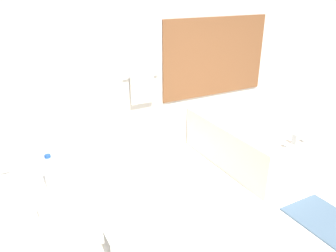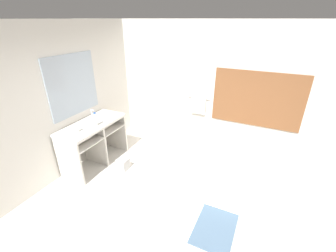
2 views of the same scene
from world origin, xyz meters
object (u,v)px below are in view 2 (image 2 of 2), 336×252
(bathtub, at_px, (243,162))
(water_bottle_1, at_px, (95,119))
(soap_dispenser, at_px, (77,128))
(waste_bin, at_px, (123,164))

(bathtub, bearing_deg, water_bottle_1, -161.55)
(bathtub, distance_m, water_bottle_1, 2.84)
(bathtub, distance_m, soap_dispenser, 3.05)
(bathtub, height_order, water_bottle_1, water_bottle_1)
(bathtub, xyz_separation_m, water_bottle_1, (-2.61, -0.87, 0.71))
(bathtub, relative_size, waste_bin, 7.24)
(water_bottle_1, xyz_separation_m, waste_bin, (0.47, 0.08, -0.91))
(soap_dispenser, relative_size, waste_bin, 0.76)
(water_bottle_1, distance_m, waste_bin, 1.02)
(water_bottle_1, bearing_deg, waste_bin, 9.44)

